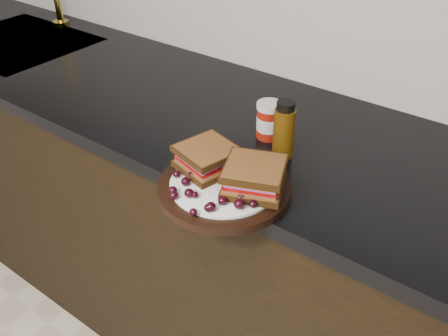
# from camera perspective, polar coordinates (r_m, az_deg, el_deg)

# --- Properties ---
(base_cabinets) EXTENTS (3.96, 0.58, 0.86)m
(base_cabinets) POSITION_cam_1_polar(r_m,az_deg,el_deg) (1.56, 3.64, -10.54)
(base_cabinets) COLOR black
(base_cabinets) RESTS_ON ground_plane
(countertop) EXTENTS (3.98, 0.60, 0.04)m
(countertop) POSITION_cam_1_polar(r_m,az_deg,el_deg) (1.29, 4.36, 3.79)
(countertop) COLOR black
(countertop) RESTS_ON base_cabinets
(sink) EXTENTS (0.50, 0.42, 0.16)m
(sink) POSITION_cam_1_polar(r_m,az_deg,el_deg) (2.00, -22.31, 11.95)
(sink) COLOR #B2B2B7
(sink) RESTS_ON countertop
(plate) EXTENTS (0.28, 0.28, 0.02)m
(plate) POSITION_cam_1_polar(r_m,az_deg,el_deg) (1.04, -0.00, -2.31)
(plate) COLOR black
(plate) RESTS_ON countertop
(sandwich_left) EXTENTS (0.14, 0.14, 0.05)m
(sandwich_left) POSITION_cam_1_polar(r_m,az_deg,el_deg) (1.06, -1.92, 1.16)
(sandwich_left) COLOR brown
(sandwich_left) RESTS_ON plate
(sandwich_right) EXTENTS (0.16, 0.16, 0.05)m
(sandwich_right) POSITION_cam_1_polar(r_m,az_deg,el_deg) (1.01, 3.47, -1.00)
(sandwich_right) COLOR brown
(sandwich_right) RESTS_ON plate
(grape_0) EXTENTS (0.02, 0.02, 0.02)m
(grape_0) POSITION_cam_1_polar(r_m,az_deg,el_deg) (1.05, -5.45, -0.68)
(grape_0) COLOR black
(grape_0) RESTS_ON plate
(grape_1) EXTENTS (0.02, 0.02, 0.02)m
(grape_1) POSITION_cam_1_polar(r_m,az_deg,el_deg) (1.02, -4.41, -1.55)
(grape_1) COLOR black
(grape_1) RESTS_ON plate
(grape_2) EXTENTS (0.02, 0.02, 0.02)m
(grape_2) POSITION_cam_1_polar(r_m,az_deg,el_deg) (1.00, -5.88, -2.55)
(grape_2) COLOR black
(grape_2) RESTS_ON plate
(grape_3) EXTENTS (0.02, 0.02, 0.02)m
(grape_3) POSITION_cam_1_polar(r_m,az_deg,el_deg) (0.99, -5.76, -3.12)
(grape_3) COLOR black
(grape_3) RESTS_ON plate
(grape_4) EXTENTS (0.02, 0.02, 0.02)m
(grape_4) POSITION_cam_1_polar(r_m,az_deg,el_deg) (0.99, -4.02, -2.86)
(grape_4) COLOR black
(grape_4) RESTS_ON plate
(grape_5) EXTENTS (0.01, 0.01, 0.01)m
(grape_5) POSITION_cam_1_polar(r_m,az_deg,el_deg) (0.99, -3.37, -3.07)
(grape_5) COLOR black
(grape_5) RESTS_ON plate
(grape_6) EXTENTS (0.02, 0.02, 0.01)m
(grape_6) POSITION_cam_1_polar(r_m,az_deg,el_deg) (0.95, -3.53, -5.04)
(grape_6) COLOR black
(grape_6) RESTS_ON plate
(grape_7) EXTENTS (0.02, 0.02, 0.02)m
(grape_7) POSITION_cam_1_polar(r_m,az_deg,el_deg) (0.96, -1.79, -4.57)
(grape_7) COLOR black
(grape_7) RESTS_ON plate
(grape_8) EXTENTS (0.02, 0.02, 0.02)m
(grape_8) POSITION_cam_1_polar(r_m,az_deg,el_deg) (0.96, -1.52, -4.44)
(grape_8) COLOR black
(grape_8) RESTS_ON plate
(grape_9) EXTENTS (0.02, 0.02, 0.02)m
(grape_9) POSITION_cam_1_polar(r_m,az_deg,el_deg) (0.97, -0.18, -3.75)
(grape_9) COLOR black
(grape_9) RESTS_ON plate
(grape_10) EXTENTS (0.02, 0.02, 0.02)m
(grape_10) POSITION_cam_1_polar(r_m,az_deg,el_deg) (0.96, 1.75, -4.12)
(grape_10) COLOR black
(grape_10) RESTS_ON plate
(grape_11) EXTENTS (0.02, 0.02, 0.02)m
(grape_11) POSITION_cam_1_polar(r_m,az_deg,el_deg) (0.98, 2.01, -3.32)
(grape_11) COLOR black
(grape_11) RESTS_ON plate
(grape_12) EXTENTS (0.02, 0.02, 0.02)m
(grape_12) POSITION_cam_1_polar(r_m,az_deg,el_deg) (0.97, 3.34, -4.11)
(grape_12) COLOR black
(grape_12) RESTS_ON plate
(grape_13) EXTENTS (0.02, 0.02, 0.02)m
(grape_13) POSITION_cam_1_polar(r_m,az_deg,el_deg) (1.00, 4.87, -2.68)
(grape_13) COLOR black
(grape_13) RESTS_ON plate
(grape_14) EXTENTS (0.01, 0.01, 0.01)m
(grape_14) POSITION_cam_1_polar(r_m,az_deg,el_deg) (1.02, 4.47, -1.97)
(grape_14) COLOR black
(grape_14) RESTS_ON plate
(grape_15) EXTENTS (0.02, 0.02, 0.02)m
(grape_15) POSITION_cam_1_polar(r_m,az_deg,el_deg) (1.01, 3.02, -1.87)
(grape_15) COLOR black
(grape_15) RESTS_ON plate
(grape_16) EXTENTS (0.02, 0.02, 0.02)m
(grape_16) POSITION_cam_1_polar(r_m,az_deg,el_deg) (1.09, 0.12, 0.83)
(grape_16) COLOR black
(grape_16) RESTS_ON plate
(grape_17) EXTENTS (0.02, 0.02, 0.02)m
(grape_17) POSITION_cam_1_polar(r_m,az_deg,el_deg) (1.08, -0.95, 0.55)
(grape_17) COLOR black
(grape_17) RESTS_ON plate
(grape_18) EXTENTS (0.02, 0.02, 0.02)m
(grape_18) POSITION_cam_1_polar(r_m,az_deg,el_deg) (1.09, -1.77, 1.08)
(grape_18) COLOR black
(grape_18) RESTS_ON plate
(grape_19) EXTENTS (0.02, 0.02, 0.02)m
(grape_19) POSITION_cam_1_polar(r_m,az_deg,el_deg) (1.09, -1.90, 0.93)
(grape_19) COLOR black
(grape_19) RESTS_ON plate
(grape_20) EXTENTS (0.02, 0.02, 0.02)m
(grape_20) POSITION_cam_1_polar(r_m,az_deg,el_deg) (1.05, -3.26, -0.68)
(grape_20) COLOR black
(grape_20) RESTS_ON plate
(grape_21) EXTENTS (0.02, 0.02, 0.02)m
(grape_21) POSITION_cam_1_polar(r_m,az_deg,el_deg) (1.04, -3.67, -0.80)
(grape_21) COLOR black
(grape_21) RESTS_ON plate
(grape_22) EXTENTS (0.02, 0.02, 0.02)m
(grape_22) POSITION_cam_1_polar(r_m,az_deg,el_deg) (1.08, -0.70, 0.44)
(grape_22) COLOR black
(grape_22) RESTS_ON plate
(grape_23) EXTENTS (0.02, 0.02, 0.02)m
(grape_23) POSITION_cam_1_polar(r_m,az_deg,el_deg) (1.10, -2.27, 1.31)
(grape_23) COLOR black
(grape_23) RESTS_ON plate
(grape_24) EXTENTS (0.02, 0.02, 0.02)m
(grape_24) POSITION_cam_1_polar(r_m,az_deg,el_deg) (1.07, -2.80, 0.08)
(grape_24) COLOR black
(grape_24) RESTS_ON plate
(condiment_jar) EXTENTS (0.08, 0.08, 0.09)m
(condiment_jar) POSITION_cam_1_polar(r_m,az_deg,el_deg) (1.22, 5.14, 5.47)
(condiment_jar) COLOR maroon
(condiment_jar) RESTS_ON countertop
(oil_bottle) EXTENTS (0.06, 0.06, 0.14)m
(oil_bottle) POSITION_cam_1_polar(r_m,az_deg,el_deg) (1.14, 6.88, 4.40)
(oil_bottle) COLOR #492C07
(oil_bottle) RESTS_ON countertop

